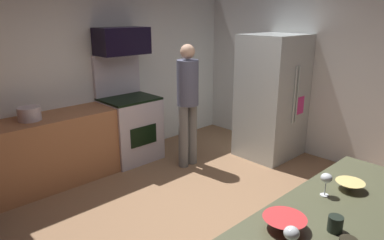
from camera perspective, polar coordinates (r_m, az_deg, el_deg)
ground_plane at (r=3.91m, az=2.69°, el=-16.11°), size 5.20×4.80×0.02m
wall_back at (r=5.24m, az=-16.03°, el=7.29°), size 5.20×0.12×2.60m
wall_right at (r=5.47m, az=21.82°, el=7.14°), size 0.12×4.80×2.60m
lower_cabinet_run at (r=4.79m, az=-22.69°, el=-4.87°), size 2.40×0.60×0.90m
oven_range at (r=5.29m, az=-10.06°, el=-0.94°), size 0.76×0.65×1.56m
microwave at (r=5.12m, az=-11.32°, el=12.50°), size 0.74×0.38×0.38m
refrigerator at (r=5.41m, az=12.88°, el=3.71°), size 0.89×0.80×1.84m
person_cook at (r=4.86m, az=-0.70°, el=3.33°), size 0.31×0.30×1.73m
mixing_bowl_large at (r=2.23m, az=14.78°, el=-15.91°), size 0.26×0.26×0.08m
mixing_bowl_small at (r=2.82m, az=24.29°, el=-9.72°), size 0.20×0.20×0.06m
wine_glass_near at (r=1.99m, az=15.89°, el=-17.43°), size 0.08×0.08×0.17m
wine_glass_far at (r=2.63m, az=21.04°, el=-8.93°), size 0.08×0.08×0.17m
mug_tea at (r=2.29m, az=22.30°, el=-15.38°), size 0.09×0.09×0.10m
stock_pot at (r=4.59m, az=-24.98°, el=0.93°), size 0.27×0.27×0.16m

